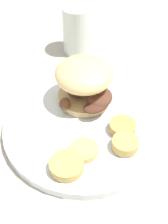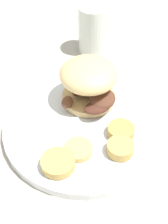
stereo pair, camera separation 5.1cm
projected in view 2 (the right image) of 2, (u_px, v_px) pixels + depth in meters
name	position (u px, v px, depth m)	size (l,w,h in m)	color
ground_plane	(84.00, 129.00, 0.54)	(4.00, 4.00, 0.00)	#B2A899
dinner_plate	(84.00, 125.00, 0.53)	(0.27, 0.27, 0.02)	white
sandwich	(90.00, 82.00, 0.54)	(0.11, 0.13, 0.08)	tan
potato_round_0	(81.00, 150.00, 0.48)	(0.05, 0.05, 0.01)	#DBB766
potato_round_1	(121.00, 131.00, 0.51)	(0.04, 0.04, 0.02)	tan
potato_round_2	(120.00, 148.00, 0.48)	(0.04, 0.04, 0.02)	tan
potato_round_3	(58.00, 163.00, 0.46)	(0.05, 0.05, 0.01)	tan
drinking_glass	(93.00, 29.00, 0.67)	(0.06, 0.06, 0.10)	silver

